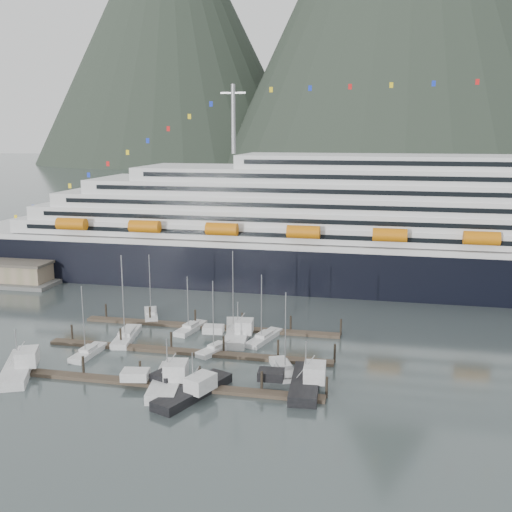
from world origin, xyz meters
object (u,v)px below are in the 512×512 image
object	(u,v)px
cruise_ship	(402,235)
trawler_a	(17,367)
sailboat_d	(264,338)
trawler_c	(192,389)
sailboat_b	(127,337)
sailboat_g	(233,327)
sailboat_f	(191,329)
trawler_e	(237,334)
sailboat_e	(151,315)
sailboat_a	(88,353)
trawler_d	(304,382)
sailboat_h	(284,369)
trawler_b	(167,381)
sailboat_c	(217,349)

from	to	relation	value
cruise_ship	trawler_a	bearing A→B (deg)	-131.27
sailboat_d	trawler_c	distance (m)	24.33
sailboat_b	sailboat_d	world-z (taller)	sailboat_b
sailboat_g	trawler_c	distance (m)	28.23
sailboat_f	trawler_c	distance (m)	27.42
trawler_c	trawler_e	world-z (taller)	trawler_e
sailboat_e	sailboat_d	bearing A→B (deg)	-132.52
sailboat_g	trawler_a	distance (m)	37.47
sailboat_a	sailboat_g	bearing A→B (deg)	-45.58
trawler_d	trawler_e	bearing A→B (deg)	35.11
sailboat_a	trawler_e	world-z (taller)	sailboat_a
sailboat_e	trawler_d	distance (m)	42.78
sailboat_a	sailboat_h	size ratio (longest dim) A/B	0.93
sailboat_d	trawler_b	bearing A→B (deg)	172.25
sailboat_f	trawler_a	bearing A→B (deg)	153.30
sailboat_g	sailboat_h	bearing A→B (deg)	-159.42
sailboat_c	trawler_d	world-z (taller)	sailboat_c
sailboat_e	trawler_b	bearing A→B (deg)	-177.76
sailboat_e	sailboat_g	size ratio (longest dim) A/B	0.85
sailboat_h	trawler_d	xyz separation A→B (m)	(3.82, -5.09, 0.54)
sailboat_f	sailboat_e	bearing A→B (deg)	70.86
trawler_b	sailboat_e	bearing A→B (deg)	16.23
sailboat_d	trawler_a	world-z (taller)	sailboat_d
trawler_b	sailboat_c	bearing A→B (deg)	-21.14
sailboat_f	trawler_b	world-z (taller)	sailboat_f
cruise_ship	sailboat_a	bearing A→B (deg)	-131.78
sailboat_f	trawler_e	size ratio (longest dim) A/B	0.91
sailboat_e	trawler_e	world-z (taller)	sailboat_e
sailboat_a	trawler_b	xyz separation A→B (m)	(16.77, -8.91, 0.57)
sailboat_f	trawler_a	world-z (taller)	sailboat_f
sailboat_b	sailboat_h	xyz separation A→B (m)	(29.15, -8.47, -0.03)
sailboat_e	sailboat_a	bearing A→B (deg)	150.55
sailboat_d	trawler_b	distance (m)	23.90
sailboat_e	sailboat_c	bearing A→B (deg)	-154.15
trawler_d	trawler_e	xyz separation A→B (m)	(-14.14, 17.72, -0.02)
cruise_ship	sailboat_a	xyz separation A→B (m)	(-50.26, -56.25, -11.63)
sailboat_b	trawler_a	size ratio (longest dim) A/B	1.11
sailboat_d	trawler_e	xyz separation A→B (m)	(-4.70, -0.37, 0.54)
trawler_e	sailboat_e	bearing A→B (deg)	60.42
sailboat_a	sailboat_h	distance (m)	32.04
sailboat_f	sailboat_g	distance (m)	7.73
trawler_d	cruise_ship	bearing A→B (deg)	-16.67
cruise_ship	sailboat_f	bearing A→B (deg)	-132.68
sailboat_f	trawler_d	bearing A→B (deg)	-118.85
sailboat_a	trawler_b	world-z (taller)	sailboat_a
cruise_ship	trawler_c	size ratio (longest dim) A/B	15.18
sailboat_e	trawler_a	bearing A→B (deg)	139.69
trawler_a	trawler_c	bearing A→B (deg)	-117.84
sailboat_e	trawler_c	xyz separation A→B (m)	(18.91, -32.10, 0.48)
sailboat_a	sailboat_c	bearing A→B (deg)	-69.77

